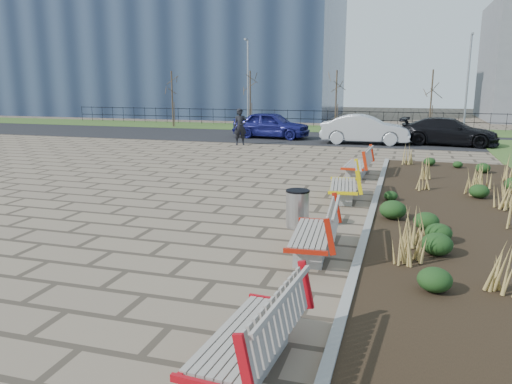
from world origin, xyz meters
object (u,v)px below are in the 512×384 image
(litter_bin, at_px, (297,209))
(lamp_west, at_px, (248,85))
(bench_b, at_px, (312,231))
(car_silver, at_px, (365,129))
(bench_a, at_px, (247,330))
(pedestrian, at_px, (240,127))
(bench_d, at_px, (357,162))
(bench_c, at_px, (343,183))
(car_blue, at_px, (271,125))
(car_black, at_px, (449,132))
(lamp_east, at_px, (467,86))

(litter_bin, distance_m, lamp_west, 24.06)
(bench_b, height_order, car_silver, car_silver)
(bench_a, relative_size, lamp_west, 0.35)
(bench_b, relative_size, pedestrian, 1.09)
(bench_d, xyz_separation_m, pedestrian, (-6.82, 7.36, 0.46))
(litter_bin, bearing_deg, bench_c, 77.46)
(car_silver, bearing_deg, bench_b, 178.74)
(bench_d, relative_size, litter_bin, 2.46)
(bench_c, xyz_separation_m, car_blue, (-6.05, 14.67, 0.29))
(pedestrian, relative_size, lamp_west, 0.32)
(pedestrian, distance_m, car_black, 10.97)
(pedestrian, xyz_separation_m, car_black, (10.58, 2.89, -0.22))
(bench_d, height_order, lamp_east, lamp_east)
(bench_c, relative_size, car_black, 0.43)
(bench_c, height_order, car_black, car_black)
(pedestrian, bearing_deg, litter_bin, -91.49)
(car_silver, bearing_deg, pedestrian, 106.78)
(bench_c, relative_size, lamp_west, 0.35)
(pedestrian, bearing_deg, bench_a, -96.18)
(car_black, height_order, lamp_west, lamp_west)
(car_black, xyz_separation_m, lamp_east, (1.24, 5.33, 2.31))
(lamp_east, bearing_deg, bench_d, -107.78)
(pedestrian, relative_size, car_black, 0.39)
(bench_a, distance_m, litter_bin, 5.97)
(litter_bin, bearing_deg, bench_b, -69.73)
(litter_bin, relative_size, lamp_east, 0.14)
(bench_c, xyz_separation_m, lamp_east, (5.00, 19.39, 2.54))
(car_blue, bearing_deg, lamp_west, 38.28)
(litter_bin, bearing_deg, car_silver, 89.47)
(litter_bin, distance_m, car_silver, 16.45)
(pedestrian, relative_size, car_blue, 0.42)
(car_black, bearing_deg, bench_b, 176.33)
(bench_d, height_order, lamp_west, lamp_west)
(bench_d, bearing_deg, bench_a, -87.49)
(bench_b, bearing_deg, car_silver, 87.24)
(car_blue, relative_size, car_black, 0.92)
(bench_b, distance_m, lamp_west, 25.99)
(bench_b, bearing_deg, lamp_west, 105.97)
(litter_bin, height_order, pedestrian, pedestrian)
(bench_d, distance_m, car_black, 10.93)
(bench_d, relative_size, car_blue, 0.46)
(litter_bin, distance_m, pedestrian, 15.48)
(car_silver, relative_size, lamp_west, 0.78)
(bench_a, distance_m, lamp_west, 29.85)
(bench_d, relative_size, car_black, 0.43)
(bench_c, bearing_deg, bench_d, 83.58)
(pedestrian, bearing_deg, bench_d, -72.10)
(pedestrian, height_order, car_blue, pedestrian)
(pedestrian, height_order, car_black, pedestrian)
(bench_a, height_order, lamp_west, lamp_west)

